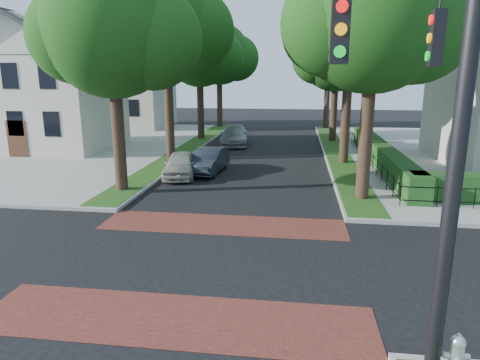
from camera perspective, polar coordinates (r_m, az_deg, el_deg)
name	(u,v)px	position (r m, az deg, el deg)	size (l,w,h in m)	color
ground	(205,261)	(13.03, -4.67, -10.67)	(120.00, 120.00, 0.00)	black
sidewalk_nw	(13,145)	(38.10, -28.03, 4.16)	(30.00, 30.00, 0.15)	gray
crosswalk_far	(223,224)	(15.94, -2.24, -5.95)	(9.00, 2.20, 0.01)	maroon
crosswalk_near	(175,319)	(10.29, -8.61, -17.90)	(9.00, 2.20, 0.01)	maroon
grass_strip_ne	(336,151)	(31.24, 12.67, 3.83)	(1.60, 29.80, 0.02)	#214F16
grass_strip_nw	(188,147)	(32.13, -6.93, 4.33)	(1.60, 29.80, 0.02)	#214F16
tree_right_near	(376,18)	(19.18, 17.65, 19.89)	(7.75, 6.67, 10.66)	black
tree_right_mid	(352,29)	(27.12, 14.76, 18.87)	(8.25, 7.09, 11.22)	black
tree_right_far	(338,55)	(35.96, 12.89, 15.88)	(7.25, 6.23, 9.74)	black
tree_right_back	(330,56)	(44.95, 11.89, 15.90)	(7.50, 6.45, 10.20)	black
tree_left_near	(116,31)	(20.52, -16.22, 18.53)	(7.50, 6.45, 10.20)	black
tree_left_mid	(169,26)	(28.14, -9.49, 19.65)	(8.00, 6.88, 11.48)	black
tree_left_far	(201,54)	(36.72, -5.20, 16.44)	(7.00, 6.02, 9.86)	black
tree_left_back	(221,55)	(45.57, -2.61, 16.32)	(7.75, 6.66, 10.44)	black
hedge_main_road	(381,154)	(27.46, 18.23, 3.38)	(1.00, 18.00, 1.20)	#1A4217
fence_main_road	(367,156)	(27.34, 16.56, 3.14)	(0.06, 18.00, 0.90)	black
house_left_near	(46,80)	(34.67, -24.42, 12.02)	(10.00, 9.00, 10.14)	beige
house_left_far	(123,79)	(47.18, -15.34, 12.89)	(10.00, 9.00, 10.14)	beige
traffic_signal	(443,119)	(7.55, 25.44, 7.33)	(2.17, 2.00, 8.00)	black
parked_car_front	(181,165)	(23.38, -7.93, 2.05)	(1.61, 3.99, 1.36)	#B5AFA3
parked_car_middle	(209,161)	(24.28, -4.18, 2.60)	(1.46, 4.19, 1.38)	black
parked_car_rear	(235,135)	(34.10, -0.73, 5.99)	(2.12, 5.22, 1.51)	gray
fire_hydrant	(456,358)	(8.95, 26.87, -20.38)	(0.46, 0.45, 0.89)	silver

